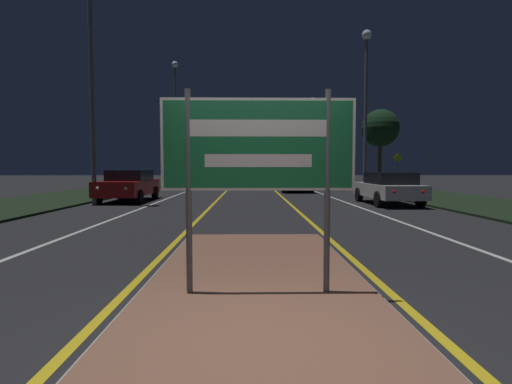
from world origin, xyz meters
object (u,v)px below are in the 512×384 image
car_receding_0 (388,187)px  car_receding_2 (283,177)px  warning_sign (398,168)px  streetlight_right_far (312,128)px  streetlight_left_near (90,26)px  streetlight_right_near (366,89)px  streetlight_left_far (175,105)px  car_approaching_0 (129,185)px  highway_sign (258,152)px  car_receding_1 (295,180)px  car_approaching_2 (225,175)px  car_approaching_1 (183,177)px

car_receding_0 → car_receding_2: 16.58m
warning_sign → streetlight_right_far: bearing=98.5°
streetlight_left_near → streetlight_right_near: size_ratio=1.15×
streetlight_left_far → car_receding_0: (12.36, -19.06, -6.35)m
car_receding_0 → car_approaching_0: bearing=170.3°
highway_sign → car_receding_2: (2.72, 28.41, -0.95)m
car_approaching_0 → car_receding_1: bearing=39.9°
car_approaching_0 → car_receding_2: bearing=59.6°
streetlight_right_near → car_receding_1: size_ratio=1.94×
streetlight_right_far → car_approaching_0: streetlight_right_far is taller
streetlight_left_near → car_receding_0: (12.19, 0.25, -6.47)m
highway_sign → car_approaching_2: (-2.71, 38.59, -0.94)m
car_receding_0 → car_approaching_2: car_approaching_2 is taller
streetlight_left_far → car_approaching_0: size_ratio=2.36×
highway_sign → warning_sign: size_ratio=0.98×
streetlight_left_far → car_approaching_1: bearing=-71.1°
streetlight_right_far → car_approaching_0: (-12.18, -23.23, -4.97)m
streetlight_left_far → car_receding_1: (9.49, -9.93, -6.32)m
car_receding_1 → streetlight_left_far: bearing=133.7°
streetlight_right_near → car_receding_2: 12.63m
car_approaching_2 → warning_sign: warning_sign is taller
streetlight_left_near → streetlight_right_far: 28.58m
car_receding_1 → warning_sign: 6.37m
car_receding_0 → car_approaching_0: size_ratio=0.99×
car_receding_0 → warning_sign: bearing=67.1°
highway_sign → car_approaching_2: bearing=94.0°
streetlight_left_far → car_approaching_0: (0.93, -17.10, -6.32)m
streetlight_left_far → warning_sign: streetlight_left_far is taller
streetlight_left_near → streetlight_right_far: size_ratio=1.17×
car_receding_2 → car_approaching_1: 8.23m
car_receding_2 → car_receding_1: bearing=-88.8°
streetlight_right_far → car_approaching_1: size_ratio=2.00×
streetlight_left_near → car_approaching_1: size_ratio=2.34×
streetlight_left_far → streetlight_right_near: bearing=-46.9°
streetlight_left_far → car_approaching_1: (1.12, -3.29, -6.28)m
streetlight_right_near → car_receding_2: size_ratio=2.14×
car_receding_1 → car_approaching_2: bearing=107.8°
car_approaching_0 → warning_sign: warning_sign is taller
car_approaching_0 → car_approaching_1: (0.19, 13.81, 0.04)m
streetlight_left_near → streetlight_left_far: bearing=90.5°
car_approaching_0 → car_approaching_2: (2.98, 24.52, 0.03)m
car_receding_0 → car_approaching_2: 27.80m
highway_sign → streetlight_left_near: streetlight_left_near is taller
streetlight_right_far → car_receding_2: size_ratio=2.11×
car_receding_2 → car_approaching_2: (-5.43, 10.18, 0.01)m
streetlight_left_near → car_receding_2: 19.99m
streetlight_right_far → car_approaching_0: bearing=-117.7°
streetlight_left_far → streetlight_right_far: size_ratio=1.23×
car_receding_2 → car_approaching_2: size_ratio=1.02×
streetlight_right_far → car_receding_1: (-3.61, -16.06, -4.96)m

